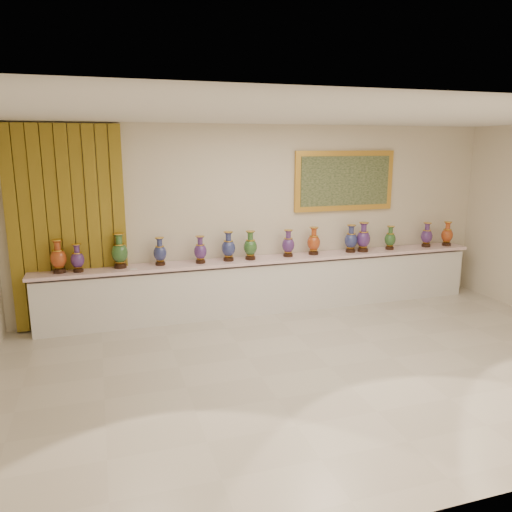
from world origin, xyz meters
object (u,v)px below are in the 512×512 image
Objects in this scene: vase_1 at (78,259)px; vase_0 at (58,258)px; vase_2 at (120,252)px; counter at (270,285)px.

vase_0 is at bearing 173.85° from vase_1.
vase_1 is 0.59m from vase_2.
vase_1 is (-2.93, -0.06, 0.65)m from counter.
vase_0 is (-3.18, -0.03, 0.68)m from counter.
counter is 14.03× the size of vase_2.
vase_1 is (0.25, -0.03, -0.03)m from vase_0.
vase_0 is 0.26m from vase_1.
vase_1 is at bearing -6.15° from vase_0.
vase_1 is 0.79× the size of vase_2.
vase_1 reaches higher than counter.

